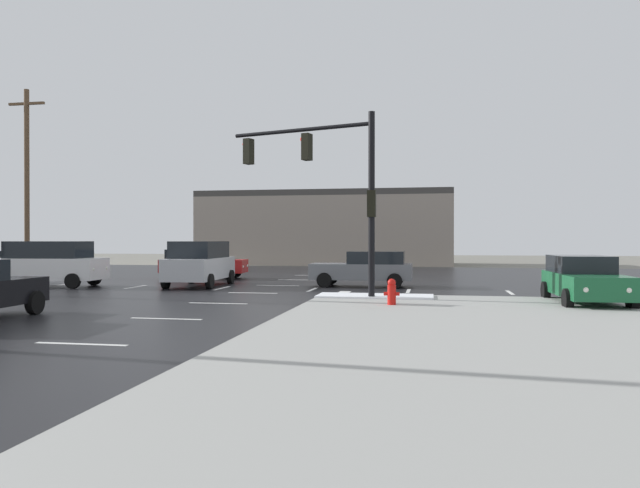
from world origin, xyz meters
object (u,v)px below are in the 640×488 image
at_px(sedan_grey, 365,268).
at_px(sedan_green, 584,279).
at_px(fire_hydrant, 392,292).
at_px(suv_white, 49,263).
at_px(utility_pole_far, 27,179).
at_px(traffic_signal_mast, 331,176).
at_px(sedan_red, 201,263).
at_px(suv_silver, 200,262).

bearing_deg(sedan_grey, sedan_green, 139.81).
xyz_separation_m(fire_hydrant, suv_white, (-15.68, 6.03, 0.55)).
relative_size(fire_hydrant, sedan_green, 0.17).
height_order(sedan_green, sedan_grey, same).
xyz_separation_m(suv_white, utility_pole_far, (-5.64, 6.28, 4.43)).
bearing_deg(sedan_grey, fire_hydrant, 101.01).
distance_m(sedan_grey, utility_pole_far, 20.50).
xyz_separation_m(sedan_green, utility_pole_far, (-27.33, 10.22, 4.67)).
distance_m(traffic_signal_mast, sedan_red, 13.96).
height_order(suv_white, utility_pole_far, utility_pole_far).
relative_size(suv_white, suv_silver, 1.01).
height_order(suv_silver, utility_pole_far, utility_pole_far).
height_order(traffic_signal_mast, utility_pole_far, utility_pole_far).
xyz_separation_m(traffic_signal_mast, suv_silver, (-6.88, 5.13, -3.26)).
height_order(sedan_red, sedan_grey, same).
bearing_deg(suv_white, sedan_green, -14.80).
bearing_deg(traffic_signal_mast, fire_hydrant, 150.13).
bearing_deg(sedan_green, sedan_grey, -131.39).
relative_size(sedan_red, suv_white, 0.94).
distance_m(traffic_signal_mast, sedan_grey, 7.09).
distance_m(suv_white, utility_pole_far, 9.54).
height_order(sedan_grey, utility_pole_far, utility_pole_far).
bearing_deg(suv_silver, utility_pole_far, 65.48).
distance_m(traffic_signal_mast, sedan_green, 8.98).
bearing_deg(sedan_green, traffic_signal_mast, -93.69).
distance_m(suv_white, suv_silver, 6.72).
distance_m(sedan_red, utility_pole_far, 11.26).
height_order(traffic_signal_mast, sedan_green, traffic_signal_mast).
bearing_deg(suv_white, traffic_signal_mast, -19.67).
bearing_deg(utility_pole_far, suv_white, -48.07).
xyz_separation_m(sedan_green, suv_white, (-21.69, 3.94, 0.24)).
height_order(fire_hydrant, sedan_grey, sedan_grey).
bearing_deg(sedan_red, sedan_grey, -29.70).
distance_m(fire_hydrant, suv_white, 16.81).
relative_size(fire_hydrant, suv_silver, 0.16).
distance_m(sedan_grey, suv_silver, 7.48).
xyz_separation_m(sedan_red, sedan_green, (17.09, -10.53, 0.00)).
bearing_deg(suv_silver, sedan_red, 17.88).
bearing_deg(sedan_red, suv_white, -130.96).
bearing_deg(sedan_red, sedan_green, -37.73).
relative_size(sedan_grey, utility_pole_far, 0.43).
bearing_deg(utility_pole_far, sedan_red, 1.73).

